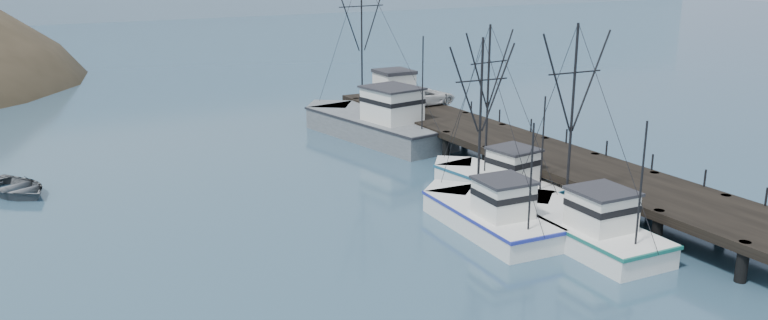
% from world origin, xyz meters
% --- Properties ---
extents(ground, '(400.00, 400.00, 0.00)m').
position_xyz_m(ground, '(0.00, 0.00, 0.00)').
color(ground, '#2C4A62').
rests_on(ground, ground).
extents(pier, '(6.00, 44.00, 2.00)m').
position_xyz_m(pier, '(14.00, 16.00, 1.69)').
color(pier, black).
rests_on(pier, ground).
extents(distant_ridge, '(360.00, 40.00, 26.00)m').
position_xyz_m(distant_ridge, '(10.00, 170.00, 0.00)').
color(distant_ridge, '#9EB2C6').
rests_on(distant_ridge, ground).
extents(trawler_near, '(4.19, 11.67, 11.77)m').
position_xyz_m(trawler_near, '(8.39, 3.64, 0.82)').
color(trawler_near, white).
rests_on(trawler_near, ground).
extents(trawler_mid, '(4.18, 10.93, 10.86)m').
position_xyz_m(trawler_mid, '(5.18, 7.44, 0.82)').
color(trawler_mid, white).
rests_on(trawler_mid, ground).
extents(trawler_far, '(4.59, 10.70, 10.97)m').
position_xyz_m(trawler_far, '(9.44, 12.28, 0.82)').
color(trawler_far, white).
rests_on(trawler_far, ground).
extents(work_vessel, '(7.34, 16.98, 13.94)m').
position_xyz_m(work_vessel, '(9.64, 29.08, 1.23)').
color(work_vessel, slate).
rests_on(work_vessel, ground).
extents(pier_shed, '(3.00, 3.20, 2.80)m').
position_xyz_m(pier_shed, '(13.88, 33.26, 3.42)').
color(pier_shed, silver).
rests_on(pier_shed, pier).
extents(pickup_truck, '(5.54, 2.97, 1.48)m').
position_xyz_m(pickup_truck, '(15.50, 30.41, 2.74)').
color(pickup_truck, silver).
rests_on(pickup_truck, pier).
extents(motorboat, '(6.28, 7.13, 1.23)m').
position_xyz_m(motorboat, '(-17.51, 26.89, 0.00)').
color(motorboat, '#51555A').
rests_on(motorboat, ground).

